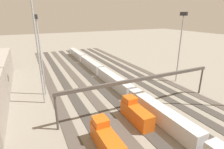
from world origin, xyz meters
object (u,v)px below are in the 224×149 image
light_mast_3 (36,34)px  train_on_track_4 (114,81)px  light_mast_0 (181,38)px  light_mast_1 (40,45)px  signal_gantry (143,81)px  train_on_track_5 (136,113)px  train_on_track_7 (106,139)px

light_mast_3 → train_on_track_4: bearing=-83.7°
light_mast_0 → light_mast_3: light_mast_3 is taller
light_mast_0 → light_mast_1: light_mast_0 is taller
light_mast_3 → light_mast_1: bearing=-9.0°
signal_gantry → train_on_track_5: bearing=132.6°
light_mast_0 → signal_gantry: light_mast_0 is taller
light_mast_3 → signal_gantry: bearing=-122.0°
train_on_track_4 → light_mast_0: bearing=-104.0°
train_on_track_5 → light_mast_0: bearing=-60.7°
light_mast_0 → light_mast_1: (9.15, 45.68, -0.43)m
train_on_track_7 → signal_gantry: bearing=-55.9°
light_mast_1 → light_mast_3: (-5.91, 0.94, 3.60)m
light_mast_1 → train_on_track_4: bearing=-98.5°
train_on_track_4 → light_mast_0: 27.79m
light_mast_0 → signal_gantry: size_ratio=0.55×
train_on_track_7 → light_mast_0: bearing=-60.7°
train_on_track_5 → light_mast_3: bearing=43.7°
light_mast_0 → train_on_track_4: bearing=76.0°
train_on_track_7 → light_mast_0: (21.45, -38.30, 13.85)m
light_mast_1 → signal_gantry: 31.30m
train_on_track_4 → signal_gantry: signal_gantry is taller
light_mast_1 → train_on_track_7: bearing=-166.4°
train_on_track_7 → light_mast_0: 46.03m
light_mast_1 → light_mast_3: 6.98m
train_on_track_5 → light_mast_3: (19.15, 18.32, 17.02)m
light_mast_3 → train_on_track_5: bearing=-136.3°
light_mast_0 → light_mast_3: 46.84m
train_on_track_4 → train_on_track_7: bearing=151.2°
train_on_track_5 → light_mast_3: 31.50m
train_on_track_7 → light_mast_1: light_mast_1 is taller
train_on_track_7 → light_mast_3: 31.12m
train_on_track_7 → train_on_track_4: bearing=-28.8°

